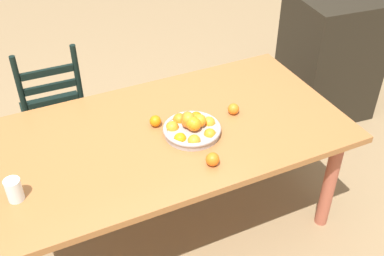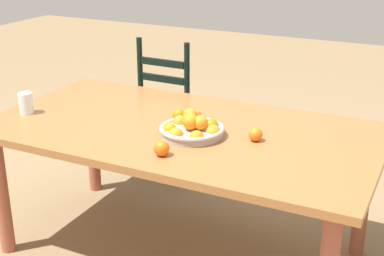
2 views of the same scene
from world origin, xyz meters
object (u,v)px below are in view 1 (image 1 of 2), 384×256
at_px(chair_near_window, 54,113).
at_px(drinking_glass, 14,190).
at_px(dining_table, 169,142).
at_px(orange_loose_0, 155,121).
at_px(orange_loose_2, 213,159).
at_px(fruit_bowl, 192,128).
at_px(orange_loose_1, 233,109).
at_px(cabinet, 330,56).

height_order(chair_near_window, drinking_glass, chair_near_window).
xyz_separation_m(dining_table, orange_loose_0, (-0.05, 0.07, 0.12)).
xyz_separation_m(orange_loose_0, orange_loose_2, (0.14, -0.43, 0.00)).
relative_size(fruit_bowl, drinking_glass, 2.76).
relative_size(orange_loose_0, orange_loose_1, 0.99).
bearing_deg(orange_loose_1, chair_near_window, 136.37).
relative_size(dining_table, orange_loose_2, 27.93).
bearing_deg(orange_loose_1, fruit_bowl, -166.82).
distance_m(cabinet, orange_loose_0, 1.84).
height_order(orange_loose_1, drinking_glass, drinking_glass).
xyz_separation_m(orange_loose_1, drinking_glass, (-1.24, -0.17, 0.02)).
height_order(dining_table, orange_loose_2, orange_loose_2).
distance_m(chair_near_window, drinking_glass, 1.13).
bearing_deg(cabinet, orange_loose_0, -155.76).
bearing_deg(fruit_bowl, drinking_glass, -173.80).
bearing_deg(chair_near_window, drinking_glass, 72.89).
xyz_separation_m(orange_loose_1, orange_loose_2, (-0.31, -0.35, 0.00)).
bearing_deg(orange_loose_1, orange_loose_0, 169.76).
height_order(chair_near_window, orange_loose_1, chair_near_window).
bearing_deg(orange_loose_0, orange_loose_1, -10.24).
distance_m(orange_loose_2, drinking_glass, 0.95).
relative_size(orange_loose_2, drinking_glass, 0.61).
relative_size(dining_table, cabinet, 1.97).
distance_m(fruit_bowl, orange_loose_2, 0.28).
distance_m(fruit_bowl, orange_loose_1, 0.31).
height_order(dining_table, cabinet, cabinet).
bearing_deg(cabinet, orange_loose_1, -146.89).
xyz_separation_m(dining_table, orange_loose_2, (0.09, -0.36, 0.12)).
bearing_deg(fruit_bowl, orange_loose_1, 13.18).
bearing_deg(fruit_bowl, dining_table, 142.40).
bearing_deg(dining_table, cabinet, 21.29).
relative_size(cabinet, fruit_bowl, 3.14).
relative_size(dining_table, orange_loose_0, 30.25).
height_order(orange_loose_0, drinking_glass, drinking_glass).
bearing_deg(cabinet, drinking_glass, -156.05).
height_order(cabinet, drinking_glass, cabinet).
xyz_separation_m(fruit_bowl, orange_loose_2, (-0.01, -0.28, -0.00)).
xyz_separation_m(cabinet, drinking_glass, (-2.51, -0.83, 0.29)).
height_order(orange_loose_0, orange_loose_1, same).
xyz_separation_m(chair_near_window, drinking_glass, (-0.34, -1.03, 0.33)).
relative_size(chair_near_window, cabinet, 1.00).
height_order(orange_loose_2, drinking_glass, drinking_glass).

